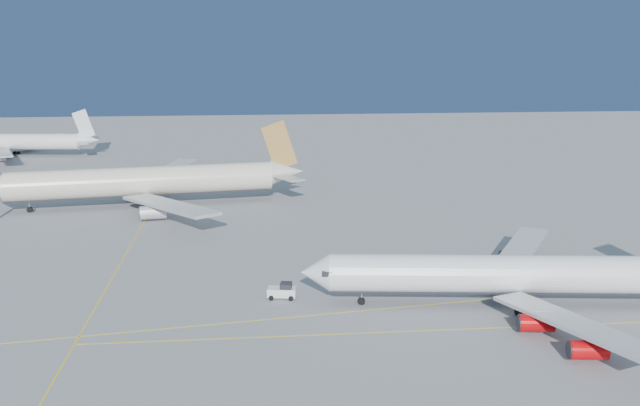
{
  "coord_description": "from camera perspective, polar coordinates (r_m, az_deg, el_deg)",
  "views": [
    {
      "loc": [
        -17.69,
        -97.89,
        36.9
      ],
      "look_at": [
        -5.38,
        29.62,
        7.0
      ],
      "focal_mm": 40.0,
      "sensor_mm": 36.0,
      "label": 1
    }
  ],
  "objects": [
    {
      "name": "airliner_etihad",
      "position": [
        162.85,
        -13.55,
        1.7
      ],
      "size": [
        70.75,
        64.81,
        18.48
      ],
      "rotation": [
        0.0,
        0.0,
        0.14
      ],
      "color": "beige",
      "rests_on": "ground"
    },
    {
      "name": "pushback_tug",
      "position": [
        103.96,
        -3.01,
        -7.04
      ],
      "size": [
        4.37,
        3.04,
        2.3
      ],
      "rotation": [
        0.0,
        0.0,
        -0.16
      ],
      "color": "white",
      "rests_on": "ground"
    },
    {
      "name": "airliner_third",
      "position": [
        245.99,
        -23.44,
        4.5
      ],
      "size": [
        55.91,
        51.33,
        14.99
      ],
      "rotation": [
        0.0,
        0.0,
        -0.09
      ],
      "color": "white",
      "rests_on": "ground"
    },
    {
      "name": "ground",
      "position": [
        106.1,
        4.47,
        -7.26
      ],
      "size": [
        500.0,
        500.0,
        0.0
      ],
      "primitive_type": "plane",
      "color": "slate",
      "rests_on": "ground"
    },
    {
      "name": "taxiway_lines",
      "position": [
        110.61,
        -3.68,
        -6.37
      ],
      "size": [
        118.86,
        140.0,
        0.02
      ],
      "color": "yellow",
      "rests_on": "ground"
    },
    {
      "name": "airliner_virgin",
      "position": [
        103.6,
        15.78,
        -5.56
      ],
      "size": [
        61.37,
        54.77,
        15.14
      ],
      "rotation": [
        0.0,
        0.0,
        -0.12
      ],
      "color": "white",
      "rests_on": "ground"
    }
  ]
}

